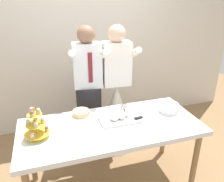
% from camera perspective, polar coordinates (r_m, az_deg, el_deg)
% --- Properties ---
extents(rear_wall, '(5.20, 0.10, 2.90)m').
position_cam_1_polar(rear_wall, '(3.39, -7.88, 14.29)').
color(rear_wall, beige).
rests_on(rear_wall, ground_plane).
extents(dessert_table, '(1.80, 0.80, 0.78)m').
position_cam_1_polar(dessert_table, '(2.30, -0.23, -10.19)').
color(dessert_table, silver).
rests_on(dessert_table, ground_plane).
extents(cupcake_stand, '(0.23, 0.23, 0.31)m').
position_cam_1_polar(cupcake_stand, '(2.13, -18.73, -8.40)').
color(cupcake_stand, gold).
rests_on(cupcake_stand, dessert_table).
extents(main_cake_tray, '(0.44, 0.31, 0.13)m').
position_cam_1_polar(main_cake_tray, '(2.35, 1.79, -6.22)').
color(main_cake_tray, silver).
rests_on(main_cake_tray, dessert_table).
extents(plate_stack, '(0.21, 0.21, 0.10)m').
position_cam_1_polar(plate_stack, '(2.56, 14.40, -4.12)').
color(plate_stack, white).
rests_on(plate_stack, dessert_table).
extents(round_cake, '(0.24, 0.24, 0.06)m').
position_cam_1_polar(round_cake, '(2.43, -7.88, -5.67)').
color(round_cake, white).
rests_on(round_cake, dessert_table).
extents(person_groom, '(0.51, 0.54, 1.66)m').
position_cam_1_polar(person_groom, '(2.87, -5.89, -2.01)').
color(person_groom, '#232328').
rests_on(person_groom, ground_plane).
extents(person_bride, '(0.56, 0.56, 1.66)m').
position_cam_1_polar(person_bride, '(2.99, 1.08, -4.30)').
color(person_bride, white).
rests_on(person_bride, ground_plane).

